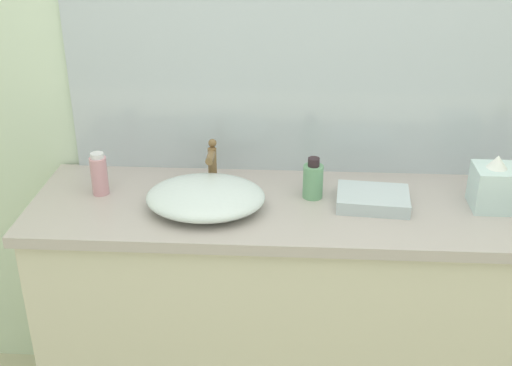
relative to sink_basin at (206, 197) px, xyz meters
The scene contains 9 objects.
bathroom_wall_rear 0.60m from the sink_basin, 46.05° to the left, with size 6.00×0.06×2.60m, color silver.
vanity_counter 0.58m from the sink_basin, ahead, with size 1.75×0.52×0.90m.
wall_mirror_panel 0.67m from the sink_basin, 44.67° to the left, with size 1.61×0.01×1.08m, color #B2BCC6.
sink_basin is the anchor object (origin of this frame).
faucet 0.18m from the sink_basin, 90.00° to the left, with size 0.03×0.11×0.15m.
lotion_bottle 0.37m from the sink_basin, 166.60° to the left, with size 0.05×0.05×0.14m.
perfume_bottle 0.35m from the sink_basin, 16.34° to the left, with size 0.06×0.06×0.14m.
tissue_box 0.89m from the sink_basin, ahead, with size 0.13×0.13×0.18m.
folded_hand_towel 0.53m from the sink_basin, ahead, with size 0.22×0.17×0.04m, color silver.
Camera 1 is at (-0.07, -1.41, 1.86)m, focal length 45.74 mm.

